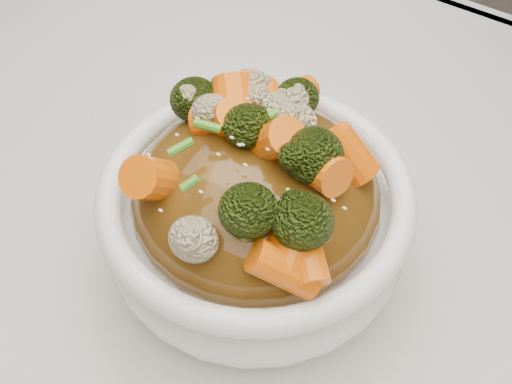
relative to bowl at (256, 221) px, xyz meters
The scene contains 8 objects.
tablecloth 0.06m from the bowl, 12.42° to the right, with size 1.20×0.80×0.04m, color silver.
bowl is the anchor object (origin of this frame).
sauce_base 0.03m from the bowl, ahead, with size 0.16×0.16×0.09m, color #58370F.
carrots 0.09m from the bowl, ahead, with size 0.16×0.16×0.05m, color #FE6A08, non-canonical shape.
broccoli 0.09m from the bowl, ahead, with size 0.16×0.16×0.04m, color black, non-canonical shape.
cauliflower 0.08m from the bowl, ahead, with size 0.16×0.16×0.03m, color #CDBE8C, non-canonical shape.
scallions 0.09m from the bowl, ahead, with size 0.12×0.12×0.02m, color #449121, non-canonical shape.
sesame_seeds 0.09m from the bowl, ahead, with size 0.15×0.15×0.01m, color beige, non-canonical shape.
Camera 1 is at (0.12, -0.20, 1.12)m, focal length 42.00 mm.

